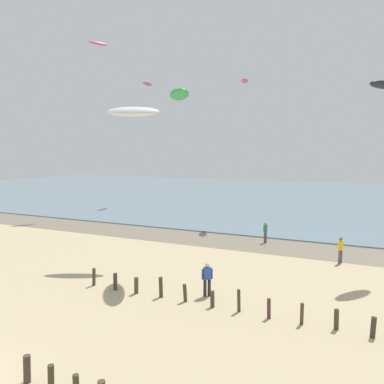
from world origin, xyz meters
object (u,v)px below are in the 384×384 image
kite_aloft_3 (179,95)px  kite_aloft_10 (384,85)px  person_by_waterline (207,278)px  kite_aloft_11 (147,84)px  kite_aloft_7 (98,43)px  kite_aloft_1 (245,81)px  person_mid_beach (265,232)px  kite_aloft_4 (133,112)px  person_nearest_camera (340,249)px

kite_aloft_3 → kite_aloft_10: kite_aloft_10 is taller
person_by_waterline → kite_aloft_11: bearing=126.3°
person_by_waterline → kite_aloft_7: 35.23m
kite_aloft_1 → kite_aloft_7: 18.29m
person_mid_beach → person_by_waterline: 12.58m
person_mid_beach → kite_aloft_1: size_ratio=0.81×
person_mid_beach → kite_aloft_7: bearing=162.1°
kite_aloft_11 → kite_aloft_7: bearing=-15.7°
kite_aloft_4 → kite_aloft_11: (-14.64, 25.29, 7.12)m
kite_aloft_10 → kite_aloft_3: bearing=-31.1°
person_mid_beach → kite_aloft_4: kite_aloft_4 is taller
kite_aloft_3 → kite_aloft_7: 26.45m
person_nearest_camera → kite_aloft_1: bearing=131.4°
person_by_waterline → kite_aloft_3: (-3.39, 3.59, 9.67)m
person_by_waterline → kite_aloft_3: size_ratio=0.53×
kite_aloft_11 → person_nearest_camera: bearing=38.5°
person_nearest_camera → person_mid_beach: size_ratio=1.00×
kite_aloft_4 → kite_aloft_10: size_ratio=1.33×
kite_aloft_4 → kite_aloft_10: 15.61m
kite_aloft_4 → kite_aloft_11: kite_aloft_11 is taller
kite_aloft_10 → kite_aloft_11: 36.75m
kite_aloft_4 → kite_aloft_1: bearing=56.7°
person_by_waterline → kite_aloft_11: size_ratio=0.60×
kite_aloft_3 → kite_aloft_4: 4.13m
kite_aloft_7 → kite_aloft_10: 32.91m
kite_aloft_7 → person_mid_beach: bearing=-80.2°
kite_aloft_1 → kite_aloft_7: (-17.41, -1.08, 5.50)m
person_by_waterline → kite_aloft_4: bearing=148.0°
kite_aloft_3 → kite_aloft_10: bearing=-100.7°
person_by_waterline → kite_aloft_1: (-4.79, 20.74, 13.52)m
person_nearest_camera → kite_aloft_7: 35.28m
person_nearest_camera → kite_aloft_7: (-27.75, 10.62, 19.02)m
person_nearest_camera → kite_aloft_7: bearing=159.0°
person_nearest_camera → kite_aloft_11: kite_aloft_11 is taller
kite_aloft_1 → kite_aloft_4: bearing=-30.0°
person_nearest_camera → kite_aloft_1: (-10.34, 11.71, 13.52)m
kite_aloft_10 → person_by_waterline: bearing=-7.4°
person_by_waterline → kite_aloft_10: bearing=49.3°
kite_aloft_4 → kite_aloft_7: bearing=110.2°
person_mid_beach → kite_aloft_1: (-4.48, 8.17, 13.52)m
person_nearest_camera → kite_aloft_4: size_ratio=0.49×
kite_aloft_10 → kite_aloft_1: bearing=-100.4°
person_mid_beach → person_by_waterline: bearing=-88.6°
kite_aloft_1 → kite_aloft_11: (-17.17, 9.13, 2.56)m
person_nearest_camera → kite_aloft_11: bearing=142.9°
kite_aloft_3 → person_by_waterline: bearing=-173.0°
kite_aloft_7 → kite_aloft_4: bearing=-107.7°
kite_aloft_1 → kite_aloft_10: kite_aloft_1 is taller
kite_aloft_3 → kite_aloft_1: bearing=-31.6°
kite_aloft_4 → person_nearest_camera: bearing=-5.3°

